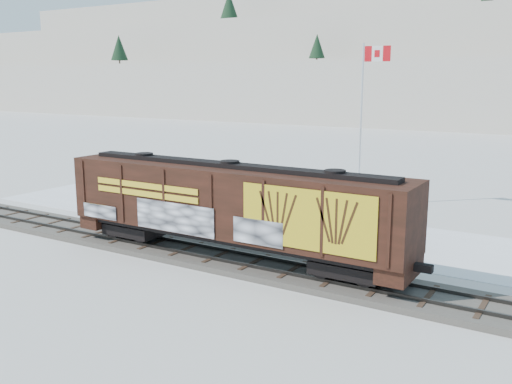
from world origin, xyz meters
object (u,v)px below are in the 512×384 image
Objects in this scene: flagpole at (362,148)px; car_dark at (366,227)px; car_silver at (124,192)px; hopper_railcar at (230,204)px; car_white at (253,204)px.

flagpole reaches higher than car_dark.
car_silver is at bearing -150.72° from flagpole.
hopper_railcar is 3.83× the size of car_silver.
hopper_railcar is 8.53m from car_dark.
flagpole is 2.32× the size of car_dark.
flagpole reaches higher than car_white.
flagpole is at bearing 87.97° from hopper_railcar.
car_white is (9.96, 1.12, 0.08)m from car_silver.
hopper_railcar reaches higher than car_white.
car_silver reaches higher than car_dark.
car_dark is (17.80, 0.11, -0.09)m from car_silver.
car_white is at bearing -65.47° from car_silver.
car_dark is at bearing -66.30° from flagpole.
flagpole is 2.09× the size of car_white.
car_white is at bearing 66.13° from car_dark.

